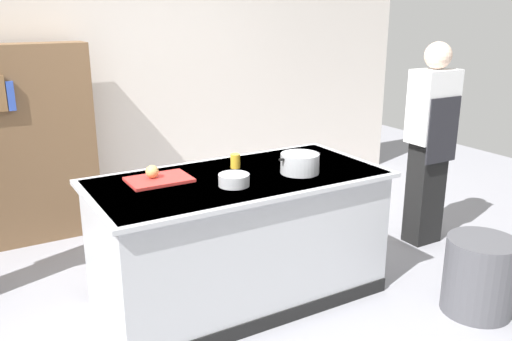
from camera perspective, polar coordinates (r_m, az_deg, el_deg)
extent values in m
plane|color=gray|center=(3.95, -1.71, -13.17)|extent=(10.00, 10.00, 0.00)
cube|color=silver|center=(5.38, -12.86, 11.36)|extent=(6.40, 0.12, 3.00)
cube|color=#B7BABF|center=(3.74, -1.77, -7.20)|extent=(1.90, 0.90, 0.90)
cube|color=#B7BABF|center=(3.59, -1.83, -0.85)|extent=(1.98, 0.98, 0.03)
cube|color=black|center=(3.59, 1.90, -15.62)|extent=(1.90, 0.01, 0.10)
cube|color=red|center=(3.54, -10.22, -0.95)|extent=(0.40, 0.28, 0.02)
sphere|color=tan|center=(3.54, -10.94, -0.12)|extent=(0.09, 0.09, 0.09)
cylinder|color=#B7BABF|center=(3.65, 4.66, 0.76)|extent=(0.26, 0.26, 0.13)
cube|color=black|center=(3.56, 2.74, 1.17)|extent=(0.04, 0.02, 0.01)
cube|color=black|center=(3.72, 6.53, 1.78)|extent=(0.04, 0.02, 0.01)
cylinder|color=#B7BABF|center=(3.39, -2.35, -1.00)|extent=(0.20, 0.20, 0.08)
cylinder|color=yellow|center=(3.76, -2.21, 1.00)|extent=(0.07, 0.07, 0.10)
cylinder|color=#4C4C51|center=(3.95, 22.53, -10.25)|extent=(0.46, 0.46, 0.52)
cube|color=black|center=(4.87, 17.45, -2.22)|extent=(0.28, 0.20, 0.90)
cube|color=white|center=(4.69, 18.25, 6.48)|extent=(0.38, 0.24, 0.60)
sphere|color=beige|center=(4.64, 18.72, 11.46)|extent=(0.22, 0.22, 0.22)
cube|color=#232328|center=(4.64, 19.19, 4.03)|extent=(0.34, 0.02, 0.54)
cube|color=brown|center=(4.97, -23.01, 2.40)|extent=(1.10, 0.28, 1.70)
cube|color=brown|center=(4.71, -25.41, 7.36)|extent=(0.07, 0.03, 0.28)
cube|color=#3351B7|center=(4.72, -24.52, 7.18)|extent=(0.06, 0.03, 0.23)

